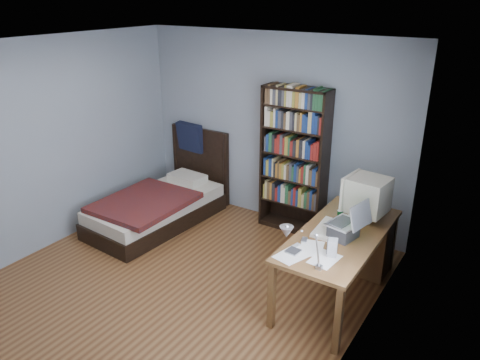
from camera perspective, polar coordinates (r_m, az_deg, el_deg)
The scene contains 14 objects.
room at distance 4.56m, azimuth -8.84°, elevation -0.08°, with size 4.20×4.24×2.50m.
desk at distance 5.29m, azimuth 13.79°, elevation -7.21°, with size 0.75×1.69×0.73m.
crt_monitor at distance 5.00m, azimuth 15.11°, elevation -1.80°, with size 0.44×0.41×0.46m.
laptop at distance 4.62m, azimuth 12.73°, elevation -5.71°, with size 0.38×0.37×0.40m.
desk_lamp at distance 3.70m, azimuth 6.39°, elevation -6.79°, with size 0.21×0.47×0.56m.
keyboard at distance 4.78m, azimuth 10.48°, elevation -5.83°, with size 0.18×0.45×0.03m, color beige.
speaker at distance 4.32m, azimuth 11.20°, elevation -8.10°, with size 0.08×0.08×0.17m, color #939496.
soda_can at distance 4.99m, azimuth 12.08°, elevation -4.23°, with size 0.06×0.06×0.11m, color #083E1A.
mouse at distance 4.94m, azimuth 13.18°, elevation -5.06°, with size 0.06×0.10×0.03m, color silver.
phone_silver at distance 4.55m, azimuth 7.84°, elevation -7.26°, with size 0.05×0.10×0.02m, color silver.
phone_grey at distance 4.45m, azimuth 6.88°, elevation -7.94°, with size 0.04×0.08×0.02m, color #939496.
external_drive at distance 4.34m, azimuth 6.50°, elevation -8.67°, with size 0.12×0.12×0.02m, color #939496.
bookshelf at distance 5.97m, azimuth 6.60°, elevation 2.33°, with size 0.85×0.30×1.89m.
bed at distance 6.47m, azimuth -9.68°, elevation -2.83°, with size 1.06×2.05×1.16m.
Camera 1 is at (2.88, -3.13, 2.96)m, focal length 35.00 mm.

